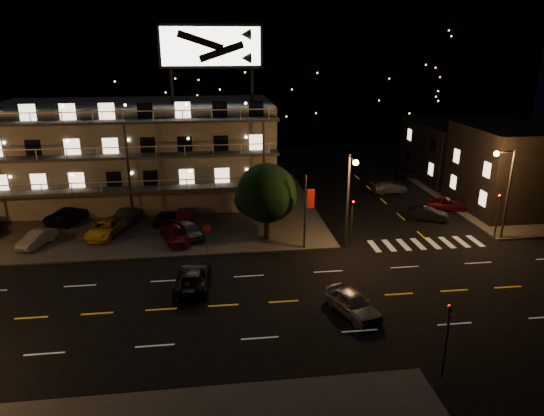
{
  "coord_description": "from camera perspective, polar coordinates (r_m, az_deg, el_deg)",
  "views": [
    {
      "loc": [
        -2.35,
        -28.16,
        16.32
      ],
      "look_at": [
        2.24,
        8.0,
        3.87
      ],
      "focal_mm": 32.0,
      "sensor_mm": 36.0,
      "label": 1
    }
  ],
  "objects": [
    {
      "name": "side_car_1",
      "position": [
        53.02,
        19.9,
        0.47
      ],
      "size": [
        4.84,
        3.23,
        1.23
      ],
      "primitive_type": "imported",
      "rotation": [
        0.0,
        0.0,
        1.28
      ],
      "color": "#530B13",
      "rests_on": "ground"
    },
    {
      "name": "stop_sign",
      "position": [
        39.54,
        -7.67,
        -3.01
      ],
      "size": [
        0.91,
        0.11,
        2.61
      ],
      "color": "#2D2D30",
      "rests_on": "ground"
    },
    {
      "name": "signal_ne",
      "position": [
        46.11,
        25.07,
        -0.34
      ],
      "size": [
        0.27,
        0.2,
        4.6
      ],
      "color": "#2D2D30",
      "rests_on": "ground"
    },
    {
      "name": "streetlight_nc",
      "position": [
        39.37,
        9.1,
        1.84
      ],
      "size": [
        0.44,
        1.92,
        8.0
      ],
      "color": "#2D2D30",
      "rests_on": "ground"
    },
    {
      "name": "lot_car_6",
      "position": [
        49.99,
        -22.66,
        -0.67
      ],
      "size": [
        4.23,
        5.64,
        1.42
      ],
      "primitive_type": "imported",
      "rotation": [
        0.0,
        0.0,
        2.73
      ],
      "color": "black",
      "rests_on": "curb_nw"
    },
    {
      "name": "ground",
      "position": [
        32.63,
        -2.17,
        -11.17
      ],
      "size": [
        140.0,
        140.0,
        0.0
      ],
      "primitive_type": "plane",
      "color": "black",
      "rests_on": "ground"
    },
    {
      "name": "hill_backdrop",
      "position": [
        97.13,
        -9.71,
        15.79
      ],
      "size": [
        120.0,
        25.0,
        24.0
      ],
      "color": "black",
      "rests_on": "ground"
    },
    {
      "name": "streetlight_ne",
      "position": [
        45.37,
        25.77,
        2.44
      ],
      "size": [
        1.92,
        0.44,
        8.0
      ],
      "color": "#2D2D30",
      "rests_on": "ground"
    },
    {
      "name": "side_car_2",
      "position": [
        57.22,
        13.64,
        2.38
      ],
      "size": [
        4.36,
        2.09,
        1.23
      ],
      "primitive_type": "imported",
      "rotation": [
        0.0,
        0.0,
        1.66
      ],
      "color": "gray",
      "rests_on": "ground"
    },
    {
      "name": "road_car_east",
      "position": [
        31.57,
        9.47,
        -10.97
      ],
      "size": [
        3.21,
        4.76,
        1.51
      ],
      "primitive_type": "imported",
      "rotation": [
        0.0,
        0.0,
        0.36
      ],
      "color": "gray",
      "rests_on": "ground"
    },
    {
      "name": "lot_car_4",
      "position": [
        43.04,
        -9.73,
        -2.53
      ],
      "size": [
        3.06,
        4.27,
        1.35
      ],
      "primitive_type": "imported",
      "rotation": [
        0.0,
        0.0,
        0.41
      ],
      "color": "gray",
      "rests_on": "curb_nw"
    },
    {
      "name": "banner_north",
      "position": [
        39.47,
        4.03,
        -0.26
      ],
      "size": [
        0.83,
        0.16,
        6.4
      ],
      "color": "#2D2D30",
      "rests_on": "ground"
    },
    {
      "name": "motel",
      "position": [
        53.73,
        -15.29,
        6.4
      ],
      "size": [
        28.0,
        13.8,
        18.1
      ],
      "color": "#9B9687",
      "rests_on": "ground"
    },
    {
      "name": "lot_car_2",
      "position": [
        45.14,
        -19.06,
        -2.34
      ],
      "size": [
        3.27,
        5.08,
        1.3
      ],
      "primitive_type": "imported",
      "rotation": [
        0.0,
        0.0,
        -0.25
      ],
      "color": "yellow",
      "rests_on": "curb_nw"
    },
    {
      "name": "side_bldg_back",
      "position": [
        66.06,
        22.39,
        6.25
      ],
      "size": [
        14.06,
        12.0,
        7.0
      ],
      "color": "black",
      "rests_on": "ground"
    },
    {
      "name": "lot_car_3",
      "position": [
        42.27,
        -11.37,
        -3.09
      ],
      "size": [
        3.07,
        4.72,
        1.27
      ],
      "primitive_type": "imported",
      "rotation": [
        0.0,
        0.0,
        0.32
      ],
      "color": "#530B13",
      "rests_on": "curb_nw"
    },
    {
      "name": "road_car_west",
      "position": [
        34.75,
        -9.34,
        -8.12
      ],
      "size": [
        2.69,
        5.25,
        1.42
      ],
      "primitive_type": "imported",
      "rotation": [
        0.0,
        0.0,
        3.07
      ],
      "color": "black",
      "rests_on": "ground"
    },
    {
      "name": "lot_car_7",
      "position": [
        48.04,
        -16.73,
        -0.74
      ],
      "size": [
        2.91,
        5.24,
        1.43
      ],
      "primitive_type": "imported",
      "rotation": [
        0.0,
        0.0,
        2.95
      ],
      "color": "gray",
      "rests_on": "curb_nw"
    },
    {
      "name": "curb_nw",
      "position": [
        52.15,
        -19.75,
        -0.45
      ],
      "size": [
        44.0,
        24.0,
        0.15
      ],
      "primitive_type": "cube",
      "color": "#373734",
      "rests_on": "ground"
    },
    {
      "name": "lot_car_1",
      "position": [
        45.19,
        -25.97,
        -3.27
      ],
      "size": [
        2.61,
        3.96,
        1.23
      ],
      "primitive_type": "imported",
      "rotation": [
        0.0,
        0.0,
        -0.38
      ],
      "color": "gray",
      "rests_on": "curb_nw"
    },
    {
      "name": "side_car_0",
      "position": [
        49.23,
        17.82,
        -0.65
      ],
      "size": [
        4.14,
        2.89,
        1.3
      ],
      "primitive_type": "imported",
      "rotation": [
        0.0,
        0.0,
        1.14
      ],
      "color": "black",
      "rests_on": "ground"
    },
    {
      "name": "side_bldg_front",
      "position": [
        56.05,
        28.32,
        4.14
      ],
      "size": [
        14.06,
        10.0,
        8.5
      ],
      "color": "black",
      "rests_on": "ground"
    },
    {
      "name": "signal_sw",
      "position": [
        26.54,
        19.91,
        -13.61
      ],
      "size": [
        0.2,
        0.27,
        4.6
      ],
      "color": "#2D2D30",
      "rests_on": "ground"
    },
    {
      "name": "side_car_3",
      "position": [
        64.23,
        15.99,
        3.98
      ],
      "size": [
        3.93,
        2.12,
        1.27
      ],
      "primitive_type": "imported",
      "rotation": [
        0.0,
        0.0,
        1.4
      ],
      "color": "black",
      "rests_on": "ground"
    },
    {
      "name": "curb_ne",
      "position": [
        60.25,
        25.61,
        1.32
      ],
      "size": [
        16.0,
        24.0,
        0.15
      ],
      "primitive_type": "cube",
      "color": "#373734",
      "rests_on": "ground"
    },
    {
      "name": "lot_car_9",
      "position": [
        46.69,
        -10.13,
        -0.83
      ],
      "size": [
        1.57,
        4.16,
        1.35
      ],
      "primitive_type": "imported",
      "rotation": [
        0.0,
        0.0,
        3.11
      ],
      "color": "#530B13",
      "rests_on": "curb_nw"
    },
    {
      "name": "tree",
      "position": [
        41.06,
        -0.72,
        1.55
      ],
      "size": [
        5.29,
        5.09,
        6.66
      ],
      "color": "black",
      "rests_on": "curb_nw"
    },
    {
      "name": "signal_nw",
      "position": [
        40.76,
        9.39,
        -1.12
      ],
      "size": [
        0.2,
        0.27,
        4.6
      ],
      "color": "#2D2D30",
      "rests_on": "ground"
    },
    {
      "name": "lot_car_8",
      "position": [
        46.68,
        -12.51,
        -1.07
      ],
      "size": [
        2.2,
        3.88,
        1.24
      ],
      "primitive_type": "imported",
      "rotation": [
        0.0,
        0.0,
        2.93
      ],
      "color": "black",
      "rests_on": "curb_nw"
    }
  ]
}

